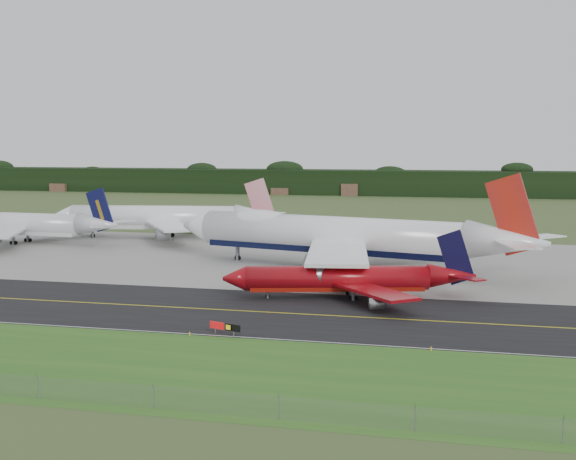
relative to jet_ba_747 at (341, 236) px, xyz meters
The scene contains 15 objects.
ground 39.87m from the jet_ba_747, 101.09° to the right, with size 600.00×600.00×0.00m, color #445226.
grass_verge 74.26m from the jet_ba_747, 95.86° to the right, with size 400.00×30.00×0.01m, color #2C5E1B.
taxiway 43.75m from the jet_ba_747, 100.07° to the right, with size 400.00×32.00×0.02m, color black.
apron 15.99m from the jet_ba_747, 121.32° to the left, with size 400.00×78.00×0.01m, color gray.
taxiway_centreline 43.75m from the jet_ba_747, 100.07° to the right, with size 400.00×0.40×0.00m, color gold.
taxiway_edge_line 58.94m from the jet_ba_747, 97.41° to the right, with size 400.00×0.25×0.00m, color silver.
perimeter_fence 87.08m from the jet_ba_747, 94.99° to the right, with size 320.00×0.10×320.00m.
horizon_treeline 235.31m from the jet_ba_747, 91.84° to the left, with size 700.00×25.00×12.00m.
jet_ba_747 is the anchor object (origin of this frame).
jet_red_737 29.69m from the jet_ba_747, 76.29° to the right, with size 40.04×31.94×10.98m.
jet_navy_gold 87.55m from the jet_ba_747, 165.64° to the left, with size 55.23×48.10×14.26m.
jet_star_tail 66.98m from the jet_ba_747, 143.25° to the left, with size 60.47×50.12×15.96m.
taxiway_sign 58.05m from the jet_ba_747, 94.41° to the right, with size 4.59×1.72×1.60m.
edge_marker_center 60.06m from the jet_ba_747, 98.39° to the right, with size 0.16×0.16×0.50m, color yellow.
edge_marker_right 63.31m from the jet_ba_747, 69.72° to the right, with size 0.16×0.16×0.50m, color yellow.
Camera 1 is at (35.74, -114.84, 24.37)m, focal length 50.00 mm.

